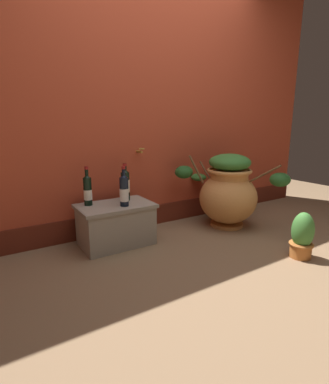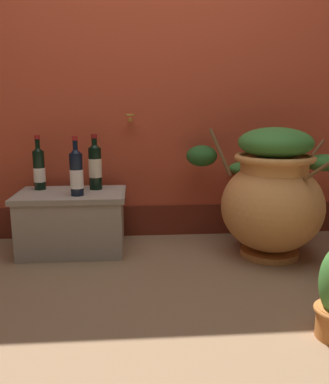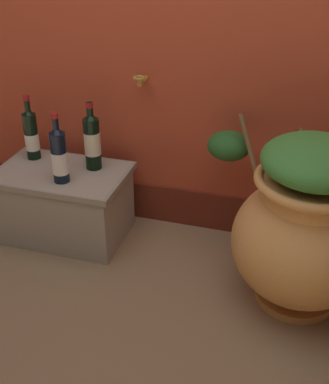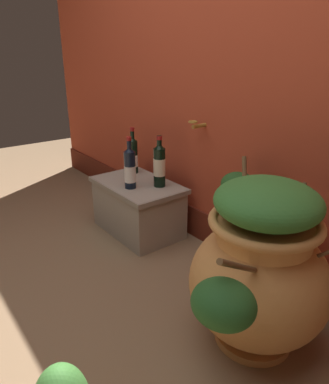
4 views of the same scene
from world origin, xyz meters
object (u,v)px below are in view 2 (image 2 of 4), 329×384
at_px(terracotta_urn, 273,194).
at_px(wine_bottle_right, 76,172).
at_px(wine_bottle_middle, 39,168).
at_px(wine_bottle_left, 95,165).

distance_m(terracotta_urn, wine_bottle_right, 1.12).
distance_m(terracotta_urn, wine_bottle_middle, 1.39).
xyz_separation_m(terracotta_urn, wine_bottle_right, (-1.11, 0.08, 0.13)).
bearing_deg(wine_bottle_right, wine_bottle_middle, 143.37).
height_order(terracotta_urn, wine_bottle_middle, terracotta_urn).
bearing_deg(wine_bottle_left, wine_bottle_right, -117.88).
bearing_deg(terracotta_urn, wine_bottle_right, 175.87).
height_order(wine_bottle_left, wine_bottle_middle, wine_bottle_left).
xyz_separation_m(wine_bottle_left, wine_bottle_middle, (-0.34, 0.02, -0.02)).
bearing_deg(wine_bottle_left, wine_bottle_middle, 177.22).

